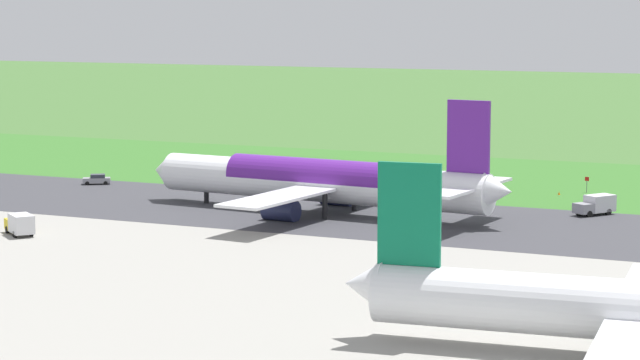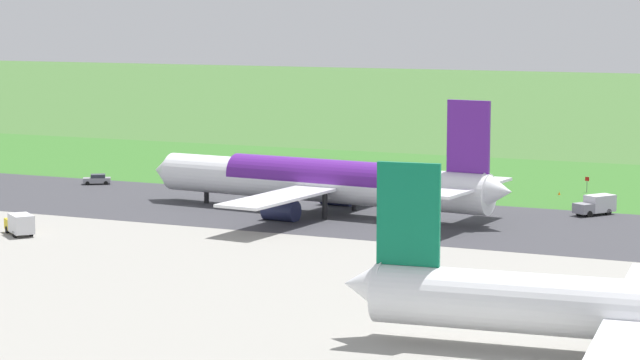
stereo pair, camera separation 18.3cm
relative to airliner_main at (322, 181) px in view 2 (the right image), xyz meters
The scene contains 10 objects.
ground_plane 5.65m from the airliner_main, behind, with size 800.00×800.00×0.00m, color #3D662D.
runway_asphalt 5.63m from the airliner_main, behind, with size 600.00×32.52×0.06m, color #38383D.
apron_concrete 50.26m from the airliner_main, 94.13° to the left, with size 440.00×110.00×0.05m, color gray.
grass_verge_foreground 32.53m from the airliner_main, 96.42° to the right, with size 600.00×80.00×0.04m, color #346B27.
airliner_main is the anchor object (origin of this frame).
service_truck_baggage 36.12m from the airliner_main, 157.31° to the right, with size 5.08×6.08×2.65m.
service_car_followme 45.30m from the airliner_main, 14.91° to the right, with size 4.51×3.77×1.62m.
service_truck_fuel 39.99m from the airliner_main, 49.13° to the left, with size 5.98×5.31×2.65m.
no_stopping_sign 43.90m from the airliner_main, 128.62° to the right, with size 0.60×0.10×2.38m.
traffic_cone_orange 38.94m from the airliner_main, 128.70° to the right, with size 0.40×0.40×0.55m, color orange.
Camera 2 is at (-66.39, 153.37, 26.85)m, focal length 72.33 mm.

